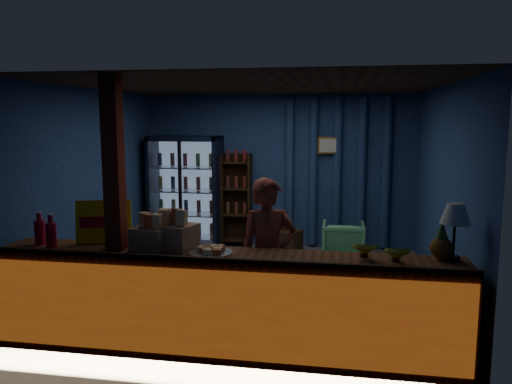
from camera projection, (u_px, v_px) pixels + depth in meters
ground at (257, 285)px, 6.61m from camera, size 4.60×4.60×0.00m
room_walls at (257, 168)px, 6.38m from camera, size 4.60×4.60×4.60m
counter at (224, 303)px, 4.68m from camera, size 4.40×0.57×0.99m
support_post at (116, 213)px, 4.74m from camera, size 0.16×0.16×2.60m
beverage_cooler at (187, 192)px, 8.60m from camera, size 1.20×0.62×1.90m
bottle_shelf at (237, 200)px, 8.62m from camera, size 0.50×0.28×1.60m
curtain_folds at (337, 172)px, 8.34m from camera, size 1.74×0.14×2.50m
framed_picture at (329, 145)px, 8.26m from camera, size 0.36×0.04×0.28m
shopkeeper at (268, 257)px, 5.04m from camera, size 0.68×0.56×1.61m
green_chair at (343, 241)px, 7.78m from camera, size 0.64×0.66×0.60m
side_table at (284, 244)px, 7.89m from camera, size 0.59×0.51×0.54m
yellow_sign at (104, 222)px, 5.01m from camera, size 0.55×0.28×0.43m
soda_bottles at (45, 232)px, 4.89m from camera, size 0.28×0.18×0.34m
snack_box_left at (176, 235)px, 4.79m from camera, size 0.44×0.40×0.39m
snack_box_centre at (151, 237)px, 4.76m from camera, size 0.37×0.33×0.35m
pastry_tray at (211, 251)px, 4.62m from camera, size 0.41×0.41×0.07m
banana_bunches at (380, 251)px, 4.40m from camera, size 0.50×0.30×0.17m
table_lamp at (455, 216)px, 4.36m from camera, size 0.26×0.26×0.51m
pineapple at (441, 244)px, 4.42m from camera, size 0.20×0.20×0.34m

